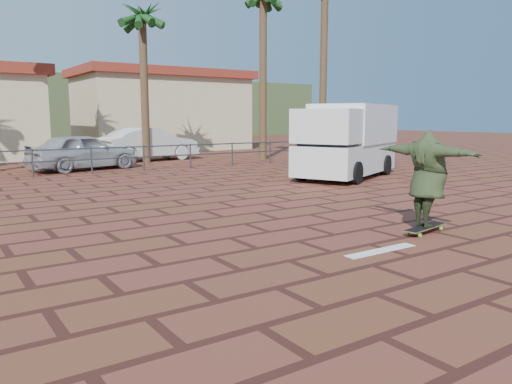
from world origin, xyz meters
TOP-DOWN VIEW (x-y plane):
  - ground at (0.00, 0.00)m, footprint 120.00×120.00m
  - paint_stripe at (0.70, -1.20)m, footprint 1.40×0.22m
  - guardrail at (0.00, 12.00)m, footprint 24.06×0.06m
  - palm_center at (3.50, 15.50)m, footprint 2.40×2.40m
  - palm_right at (9.00, 14.00)m, footprint 2.40×2.40m
  - building_east at (8.00, 24.00)m, footprint 10.60×6.60m
  - longboard at (2.30, -0.79)m, footprint 1.19×0.46m
  - skateboarder at (2.30, -0.79)m, footprint 0.66×2.17m
  - campervan at (7.13, 6.18)m, footprint 5.24×3.84m
  - car_silver at (0.19, 13.79)m, footprint 4.52×2.59m
  - car_white at (4.01, 16.44)m, footprint 4.94×2.25m
  - street_sign at (12.00, 10.49)m, footprint 0.50×0.13m

SIDE VIEW (x-z plane):
  - ground at x=0.00m, z-range 0.00..0.00m
  - paint_stripe at x=0.70m, z-range 0.00..0.01m
  - longboard at x=2.30m, z-range 0.04..0.15m
  - guardrail at x=0.00m, z-range 0.18..1.18m
  - car_silver at x=0.19m, z-range 0.00..1.45m
  - car_white at x=4.01m, z-range 0.00..1.57m
  - skateboarder at x=2.30m, z-range 0.11..1.86m
  - campervan at x=7.13m, z-range 0.06..2.57m
  - street_sign at x=12.00m, z-range 0.49..2.97m
  - building_east at x=8.00m, z-range 0.04..5.04m
  - palm_center at x=3.50m, z-range 2.49..10.24m
  - palm_right at x=9.00m, z-range 3.06..12.11m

